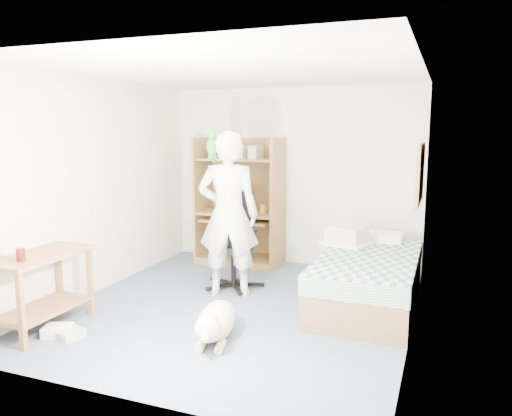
% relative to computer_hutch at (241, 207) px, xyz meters
% --- Properties ---
extents(floor, '(4.00, 4.00, 0.00)m').
position_rel_computer_hutch_xyz_m(floor, '(0.70, -1.74, -0.82)').
color(floor, '#4D5668').
rests_on(floor, ground).
extents(wall_back, '(3.60, 0.02, 2.50)m').
position_rel_computer_hutch_xyz_m(wall_back, '(0.70, 0.26, 0.43)').
color(wall_back, silver).
rests_on(wall_back, floor).
extents(wall_right, '(0.02, 4.00, 2.50)m').
position_rel_computer_hutch_xyz_m(wall_right, '(2.50, -1.74, 0.43)').
color(wall_right, silver).
rests_on(wall_right, floor).
extents(wall_left, '(0.02, 4.00, 2.50)m').
position_rel_computer_hutch_xyz_m(wall_left, '(-1.10, -1.74, 0.43)').
color(wall_left, silver).
rests_on(wall_left, floor).
extents(ceiling, '(3.60, 4.00, 0.02)m').
position_rel_computer_hutch_xyz_m(ceiling, '(0.70, -1.74, 1.68)').
color(ceiling, white).
rests_on(ceiling, wall_back).
extents(computer_hutch, '(1.20, 0.63, 1.80)m').
position_rel_computer_hutch_xyz_m(computer_hutch, '(0.00, 0.00, 0.00)').
color(computer_hutch, brown).
rests_on(computer_hutch, floor).
extents(bed, '(1.02, 2.02, 0.66)m').
position_rel_computer_hutch_xyz_m(bed, '(2.00, -1.12, -0.53)').
color(bed, brown).
rests_on(bed, floor).
extents(side_desk, '(0.50, 1.00, 0.75)m').
position_rel_computer_hutch_xyz_m(side_desk, '(-0.85, -2.94, -0.33)').
color(side_desk, brown).
rests_on(side_desk, floor).
extents(corkboard, '(0.04, 0.94, 0.66)m').
position_rel_computer_hutch_xyz_m(corkboard, '(2.47, -0.84, 0.63)').
color(corkboard, olive).
rests_on(corkboard, wall_right).
extents(office_chair, '(0.65, 0.66, 1.15)m').
position_rel_computer_hutch_xyz_m(office_chair, '(0.35, -1.05, -0.41)').
color(office_chair, black).
rests_on(office_chair, floor).
extents(person, '(0.80, 0.64, 1.91)m').
position_rel_computer_hutch_xyz_m(person, '(0.42, -1.36, 0.13)').
color(person, white).
rests_on(person, floor).
extents(parrot, '(0.14, 0.24, 0.39)m').
position_rel_computer_hutch_xyz_m(parrot, '(0.22, -1.35, 0.92)').
color(parrot, '#188012').
rests_on(parrot, person).
extents(dog, '(0.49, 1.02, 0.39)m').
position_rel_computer_hutch_xyz_m(dog, '(0.82, -2.56, -0.65)').
color(dog, '#CEB98A').
rests_on(dog, floor).
extents(printer_cart, '(0.61, 0.54, 0.61)m').
position_rel_computer_hutch_xyz_m(printer_cart, '(1.67, -0.73, -0.42)').
color(printer_cart, white).
rests_on(printer_cart, floor).
extents(printer, '(0.50, 0.43, 0.18)m').
position_rel_computer_hutch_xyz_m(printer, '(1.67, -0.73, -0.12)').
color(printer, '#B0B0AB').
rests_on(printer, printer_cart).
extents(crt_monitor, '(0.44, 0.46, 0.37)m').
position_rel_computer_hutch_xyz_m(crt_monitor, '(-0.10, 0.01, 0.13)').
color(crt_monitor, beige).
rests_on(crt_monitor, computer_hutch).
extents(keyboard, '(0.47, 0.22, 0.03)m').
position_rel_computer_hutch_xyz_m(keyboard, '(-0.00, -0.16, -0.15)').
color(keyboard, beige).
rests_on(keyboard, computer_hutch).
extents(pencil_cup, '(0.08, 0.08, 0.12)m').
position_rel_computer_hutch_xyz_m(pencil_cup, '(0.38, -0.09, -0.00)').
color(pencil_cup, gold).
rests_on(pencil_cup, computer_hutch).
extents(drink_glass, '(0.08, 0.08, 0.12)m').
position_rel_computer_hutch_xyz_m(drink_glass, '(-0.80, -3.21, -0.01)').
color(drink_glass, '#43140A').
rests_on(drink_glass, side_desk).
extents(floor_box_a, '(0.30, 0.27, 0.10)m').
position_rel_computer_hutch_xyz_m(floor_box_a, '(-0.59, -3.04, -0.77)').
color(floor_box_a, silver).
rests_on(floor_box_a, floor).
extents(floor_box_b, '(0.23, 0.26, 0.08)m').
position_rel_computer_hutch_xyz_m(floor_box_b, '(-0.44, -3.04, -0.78)').
color(floor_box_b, '#B6B6B1').
rests_on(floor_box_b, floor).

